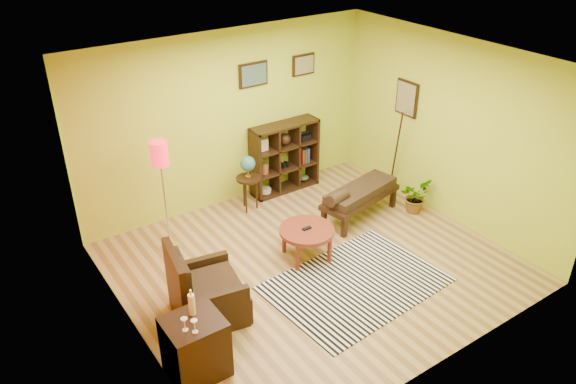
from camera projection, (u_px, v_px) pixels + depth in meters
ground at (313, 264)px, 7.77m from camera, size 5.00×5.00×0.00m
room_shell at (310, 146)px, 6.87m from camera, size 5.04×4.54×2.82m
zebra_rug at (356, 284)px, 7.37m from camera, size 2.35×1.72×0.01m
coffee_table at (307, 233)px, 7.72m from camera, size 0.76×0.76×0.49m
armchair at (204, 296)px, 6.70m from camera, size 0.94×0.94×0.99m
side_cabinet at (195, 347)px, 5.89m from camera, size 0.60×0.54×1.02m
floor_lamp at (160, 164)px, 7.48m from camera, size 0.25×0.25×1.66m
globe_table at (248, 170)px, 8.74m from camera, size 0.38×0.38×0.94m
cube_shelf at (285, 157)px, 9.40m from camera, size 1.20×0.35×1.20m
bench at (359, 194)px, 8.66m from camera, size 1.47×0.76×0.65m
potted_plant at (414, 199)px, 8.94m from camera, size 0.65×0.67×0.41m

